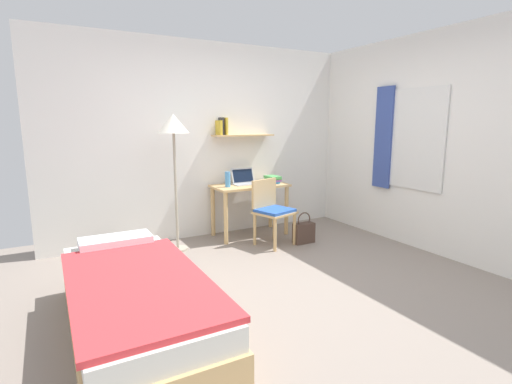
{
  "coord_description": "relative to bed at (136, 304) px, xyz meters",
  "views": [
    {
      "loc": [
        -1.99,
        -2.88,
        1.56
      ],
      "look_at": [
        -0.13,
        0.51,
        0.85
      ],
      "focal_mm": 26.88,
      "sensor_mm": 36.0,
      "label": 1
    }
  ],
  "objects": [
    {
      "name": "wall_right",
      "position": [
        3.53,
        0.17,
        1.06
      ],
      "size": [
        0.1,
        4.4,
        2.6
      ],
      "color": "white",
      "rests_on": "ground_plane"
    },
    {
      "name": "book_stack",
      "position": [
        2.26,
        1.79,
        0.53
      ],
      "size": [
        0.19,
        0.23,
        0.11
      ],
      "color": "#3384C6",
      "rests_on": "desk"
    },
    {
      "name": "desk",
      "position": [
        1.93,
        1.85,
        0.33
      ],
      "size": [
        1.02,
        0.53,
        0.71
      ],
      "color": "tan",
      "rests_on": "ground_plane"
    },
    {
      "name": "bed",
      "position": [
        0.0,
        0.0,
        0.0
      ],
      "size": [
        0.9,
        2.04,
        0.54
      ],
      "color": "tan",
      "rests_on": "ground_plane"
    },
    {
      "name": "ground_plane",
      "position": [
        1.5,
        0.15,
        -0.24
      ],
      "size": [
        5.28,
        5.28,
        0.0
      ],
      "primitive_type": "plane",
      "color": "gray"
    },
    {
      "name": "wall_back",
      "position": [
        1.51,
        2.17,
        1.06
      ],
      "size": [
        4.4,
        0.27,
        2.6
      ],
      "color": "white",
      "rests_on": "ground_plane"
    },
    {
      "name": "standing_lamp",
      "position": [
        0.85,
        1.71,
        1.2
      ],
      "size": [
        0.37,
        0.37,
        1.65
      ],
      "color": "#B2A893",
      "rests_on": "ground_plane"
    },
    {
      "name": "water_bottle",
      "position": [
        1.58,
        1.81,
        0.57
      ],
      "size": [
        0.07,
        0.07,
        0.2
      ],
      "primitive_type": "cylinder",
      "color": "#4C99DB",
      "rests_on": "desk"
    },
    {
      "name": "laptop",
      "position": [
        1.88,
        1.93,
        0.53
      ],
      "size": [
        0.34,
        0.23,
        0.22
      ],
      "color": "#B7BABF",
      "rests_on": "desk"
    },
    {
      "name": "handbag",
      "position": [
        2.37,
        1.19,
        -0.1
      ],
      "size": [
        0.28,
        0.13,
        0.41
      ],
      "color": "#4C382D",
      "rests_on": "ground_plane"
    },
    {
      "name": "desk_chair",
      "position": [
        1.98,
        1.36,
        0.23
      ],
      "size": [
        0.54,
        0.53,
        0.83
      ],
      "color": "tan",
      "rests_on": "ground_plane"
    }
  ]
}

